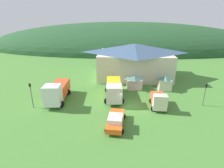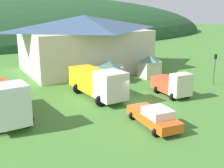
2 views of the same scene
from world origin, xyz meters
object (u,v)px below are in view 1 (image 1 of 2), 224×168
(play_shed_cream, at_px, (165,82))
(heavy_rig_white, at_px, (57,91))
(traffic_light_east, at_px, (205,92))
(play_shed_pink, at_px, (134,82))
(light_truck_cream, at_px, (159,100))
(traffic_light_west, at_px, (31,93))
(traffic_cone_near_pickup, at_px, (125,103))
(service_pickup_orange, at_px, (116,120))
(depot_building, at_px, (134,60))
(flatbed_truck_yellow, at_px, (114,89))

(play_shed_cream, relative_size, heavy_rig_white, 0.36)
(heavy_rig_white, distance_m, traffic_light_east, 23.68)
(play_shed_pink, bearing_deg, light_truck_cream, -68.29)
(light_truck_cream, height_order, traffic_light_west, traffic_light_west)
(play_shed_cream, bearing_deg, light_truck_cream, -109.05)
(light_truck_cream, relative_size, traffic_cone_near_pickup, 9.84)
(traffic_light_east, height_order, traffic_cone_near_pickup, traffic_light_east)
(play_shed_cream, bearing_deg, traffic_light_west, -158.73)
(heavy_rig_white, distance_m, light_truck_cream, 16.48)
(service_pickup_orange, bearing_deg, traffic_cone_near_pickup, 173.80)
(depot_building, height_order, traffic_cone_near_pickup, depot_building)
(heavy_rig_white, bearing_deg, depot_building, 133.00)
(flatbed_truck_yellow, height_order, service_pickup_orange, flatbed_truck_yellow)
(traffic_cone_near_pickup, bearing_deg, depot_building, 81.02)
(traffic_cone_near_pickup, bearing_deg, play_shed_cream, 39.46)
(heavy_rig_white, xyz_separation_m, flatbed_truck_yellow, (9.36, 1.67, -0.08))
(play_shed_pink, relative_size, light_truck_cream, 0.67)
(flatbed_truck_yellow, bearing_deg, light_truck_cream, 61.92)
(flatbed_truck_yellow, height_order, traffic_cone_near_pickup, flatbed_truck_yellow)
(heavy_rig_white, xyz_separation_m, traffic_light_west, (-3.06, -2.50, 0.68))
(heavy_rig_white, height_order, light_truck_cream, heavy_rig_white)
(traffic_light_east, bearing_deg, heavy_rig_white, 178.96)
(heavy_rig_white, relative_size, flatbed_truck_yellow, 0.99)
(play_shed_pink, xyz_separation_m, light_truck_cream, (3.17, -7.96, -0.11))
(heavy_rig_white, height_order, traffic_light_east, traffic_light_east)
(service_pickup_orange, xyz_separation_m, traffic_cone_near_pickup, (1.24, 6.55, -0.83))
(depot_building, bearing_deg, flatbed_truck_yellow, -108.03)
(play_shed_cream, relative_size, traffic_light_east, 0.80)
(play_shed_cream, xyz_separation_m, play_shed_pink, (-5.81, 0.32, -0.13))
(play_shed_cream, xyz_separation_m, flatbed_truck_yellow, (-9.68, -4.44, 0.21))
(traffic_light_west, xyz_separation_m, traffic_light_east, (26.73, 2.07, -0.19))
(play_shed_pink, height_order, heavy_rig_white, heavy_rig_white)
(heavy_rig_white, bearing_deg, traffic_light_east, 84.90)
(play_shed_cream, distance_m, flatbed_truck_yellow, 10.65)
(heavy_rig_white, bearing_deg, play_shed_cream, 103.71)
(depot_building, xyz_separation_m, flatbed_truck_yellow, (-4.20, -12.91, -2.33))
(depot_building, height_order, play_shed_pink, depot_building)
(service_pickup_orange, relative_size, traffic_light_east, 1.47)
(play_shed_pink, distance_m, light_truck_cream, 8.57)
(light_truck_cream, bearing_deg, play_shed_pink, -155.07)
(flatbed_truck_yellow, xyz_separation_m, light_truck_cream, (7.04, -3.21, -0.46))
(traffic_light_east, xyz_separation_m, traffic_cone_near_pickup, (-12.47, 0.08, -2.27))
(traffic_light_east, bearing_deg, light_truck_cream, -171.31)
(play_shed_pink, height_order, traffic_light_east, traffic_light_east)
(light_truck_cream, xyz_separation_m, traffic_light_west, (-19.45, -0.96, 1.21))
(play_shed_cream, distance_m, service_pickup_orange, 15.86)
(play_shed_pink, relative_size, traffic_cone_near_pickup, 6.63)
(play_shed_cream, bearing_deg, traffic_light_east, -54.63)
(traffic_cone_near_pickup, bearing_deg, heavy_rig_white, 178.23)
(depot_building, distance_m, service_pickup_orange, 22.00)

